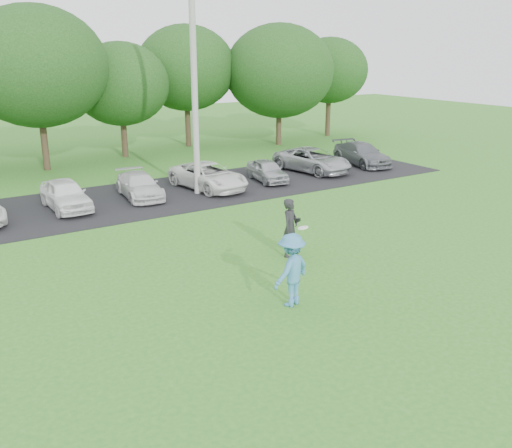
{
  "coord_description": "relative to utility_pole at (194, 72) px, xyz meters",
  "views": [
    {
      "loc": [
        -9.01,
        -10.5,
        6.52
      ],
      "look_at": [
        0.0,
        3.5,
        1.3
      ],
      "focal_mm": 40.0,
      "sensor_mm": 36.0,
      "label": 1
    }
  ],
  "objects": [
    {
      "name": "utility_pole",
      "position": [
        0.0,
        0.0,
        0.0
      ],
      "size": [
        0.28,
        0.28,
        10.9
      ],
      "primitive_type": "cylinder",
      "color": "#9B9B96",
      "rests_on": "ground"
    },
    {
      "name": "tree_row",
      "position": [
        -1.01,
        10.37,
        -0.54
      ],
      "size": [
        42.39,
        9.85,
        8.64
      ],
      "color": "#38281C",
      "rests_on": "ground"
    },
    {
      "name": "camera_bystander",
      "position": [
        -1.21,
        -8.88,
        -4.5
      ],
      "size": [
        0.82,
        0.72,
        1.9
      ],
      "color": "black",
      "rests_on": "ground"
    },
    {
      "name": "frisbee_player",
      "position": [
        -3.35,
        -11.87,
        -4.47
      ],
      "size": [
        1.43,
        1.09,
        2.18
      ],
      "color": "teal",
      "rests_on": "ground"
    },
    {
      "name": "parked_cars",
      "position": [
        -1.55,
        0.69,
        -4.83
      ],
      "size": [
        28.71,
        5.1,
        1.25
      ],
      "color": "silver",
      "rests_on": "parking_lot"
    },
    {
      "name": "ground",
      "position": [
        -2.52,
        -12.39,
        -5.45
      ],
      "size": [
        100.0,
        100.0,
        0.0
      ],
      "primitive_type": "plane",
      "color": "#316F1F",
      "rests_on": "ground"
    },
    {
      "name": "parking_lot",
      "position": [
        -2.52,
        0.61,
        -5.44
      ],
      "size": [
        32.0,
        6.5,
        0.03
      ],
      "primitive_type": "cube",
      "color": "black",
      "rests_on": "ground"
    }
  ]
}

